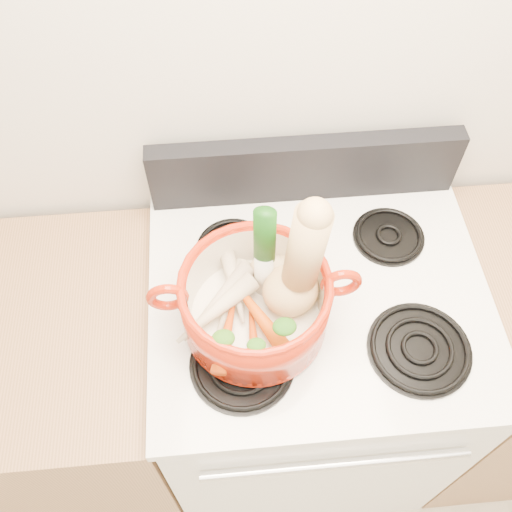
{
  "coord_description": "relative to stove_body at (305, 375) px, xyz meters",
  "views": [
    {
      "loc": [
        -0.2,
        0.76,
        2.08
      ],
      "look_at": [
        -0.15,
        1.31,
        1.25
      ],
      "focal_mm": 40.0,
      "sensor_mm": 36.0,
      "label": 1
    }
  ],
  "objects": [
    {
      "name": "wall_back",
      "position": [
        0.0,
        0.35,
        0.84
      ],
      "size": [
        3.5,
        0.02,
        2.6
      ],
      "primitive_type": "cube",
      "color": "beige",
      "rests_on": "floor"
    },
    {
      "name": "stove_body",
      "position": [
        0.0,
        0.0,
        0.0
      ],
      "size": [
        0.76,
        0.65,
        0.92
      ],
      "primitive_type": "cube",
      "color": "white",
      "rests_on": "floor"
    },
    {
      "name": "cooktop",
      "position": [
        0.0,
        0.0,
        0.47
      ],
      "size": [
        0.78,
        0.67,
        0.03
      ],
      "primitive_type": "cube",
      "color": "white",
      "rests_on": "stove_body"
    },
    {
      "name": "control_backsplash",
      "position": [
        0.0,
        0.3,
        0.58
      ],
      "size": [
        0.76,
        0.05,
        0.18
      ],
      "primitive_type": "cube",
      "color": "black",
      "rests_on": "cooktop"
    },
    {
      "name": "oven_handle",
      "position": [
        0.0,
        -0.34,
        0.32
      ],
      "size": [
        0.6,
        0.02,
        0.02
      ],
      "primitive_type": "cylinder",
      "rotation": [
        0.0,
        1.57,
        0.0
      ],
      "color": "silver",
      "rests_on": "stove_body"
    },
    {
      "name": "burner_front_left",
      "position": [
        -0.19,
        -0.16,
        0.5
      ],
      "size": [
        0.22,
        0.22,
        0.02
      ],
      "primitive_type": "cylinder",
      "color": "black",
      "rests_on": "cooktop"
    },
    {
      "name": "burner_front_right",
      "position": [
        0.19,
        -0.16,
        0.5
      ],
      "size": [
        0.22,
        0.22,
        0.02
      ],
      "primitive_type": "cylinder",
      "color": "black",
      "rests_on": "cooktop"
    },
    {
      "name": "burner_back_left",
      "position": [
        -0.19,
        0.14,
        0.5
      ],
      "size": [
        0.17,
        0.17,
        0.02
      ],
      "primitive_type": "cylinder",
      "color": "black",
      "rests_on": "cooktop"
    },
    {
      "name": "burner_back_right",
      "position": [
        0.19,
        0.14,
        0.5
      ],
      "size": [
        0.17,
        0.17,
        0.02
      ],
      "primitive_type": "cylinder",
      "color": "black",
      "rests_on": "cooktop"
    },
    {
      "name": "dutch_oven",
      "position": [
        -0.15,
        -0.07,
        0.58
      ],
      "size": [
        0.31,
        0.31,
        0.15
      ],
      "primitive_type": "cylinder",
      "rotation": [
        0.0,
        0.0,
        0.01
      ],
      "color": "#A41F0A",
      "rests_on": "burner_front_left"
    },
    {
      "name": "pot_handle_left",
      "position": [
        -0.33,
        -0.07,
        0.64
      ],
      "size": [
        0.09,
        0.02,
        0.09
      ],
      "primitive_type": "torus",
      "rotation": [
        1.57,
        0.0,
        0.01
      ],
      "color": "#A41F0A",
      "rests_on": "dutch_oven"
    },
    {
      "name": "pot_handle_right",
      "position": [
        0.02,
        -0.06,
        0.64
      ],
      "size": [
        0.09,
        0.02,
        0.09
      ],
      "primitive_type": "torus",
      "rotation": [
        1.57,
        0.0,
        0.01
      ],
      "color": "#A41F0A",
      "rests_on": "dutch_oven"
    },
    {
      "name": "squash",
      "position": [
        -0.07,
        -0.05,
        0.69
      ],
      "size": [
        0.18,
        0.17,
        0.31
      ],
      "primitive_type": null,
      "rotation": [
        0.0,
        0.08,
        0.33
      ],
      "color": "tan",
      "rests_on": "dutch_oven"
    },
    {
      "name": "leek",
      "position": [
        -0.13,
        -0.01,
        0.68
      ],
      "size": [
        0.05,
        0.06,
        0.29
      ],
      "primitive_type": "cylinder",
      "rotation": [
        0.03,
        0.0,
        -0.21
      ],
      "color": "silver",
      "rests_on": "dutch_oven"
    },
    {
      "name": "ginger",
      "position": [
        -0.11,
        0.03,
        0.56
      ],
      "size": [
        0.1,
        0.08,
        0.05
      ],
      "primitive_type": "ellipsoid",
      "rotation": [
        0.0,
        0.0,
        -0.23
      ],
      "color": "#D5B083",
      "rests_on": "dutch_oven"
    },
    {
      "name": "parsnip_0",
      "position": [
        -0.21,
        -0.04,
        0.56
      ],
      "size": [
        0.11,
        0.2,
        0.05
      ],
      "primitive_type": "cone",
      "rotation": [
        1.66,
        0.0,
        -0.39
      ],
      "color": "beige",
      "rests_on": "dutch_oven"
    },
    {
      "name": "parsnip_1",
      "position": [
        -0.23,
        -0.05,
        0.57
      ],
      "size": [
        0.18,
        0.18,
        0.06
      ],
      "primitive_type": "cone",
      "rotation": [
        1.66,
        0.0,
        -0.78
      ],
      "color": "beige",
      "rests_on": "dutch_oven"
    },
    {
      "name": "parsnip_2",
      "position": [
        -0.19,
        -0.01,
        0.57
      ],
      "size": [
        0.06,
        0.17,
        0.05
      ],
      "primitive_type": "cone",
      "rotation": [
        1.66,
        0.0,
        0.14
      ],
      "color": "beige",
      "rests_on": "dutch_oven"
    },
    {
      "name": "parsnip_3",
      "position": [
        -0.24,
        -0.07,
        0.58
      ],
      "size": [
        0.19,
        0.16,
        0.06
      ],
      "primitive_type": "cone",
      "rotation": [
        1.66,
        0.0,
        -0.96
      ],
      "color": "beige",
      "rests_on": "dutch_oven"
    },
    {
      "name": "carrot_0",
      "position": [
        -0.16,
        -0.13,
        0.55
      ],
      "size": [
        0.03,
        0.14,
        0.04
      ],
      "primitive_type": "cone",
      "rotation": [
        1.66,
        0.0,
        -0.0
      ],
      "color": "#B93509",
      "rests_on": "dutch_oven"
    },
    {
      "name": "carrot_1",
      "position": [
        -0.22,
        -0.13,
        0.56
      ],
      "size": [
        0.07,
        0.16,
        0.05
      ],
      "primitive_type": "cone",
      "rotation": [
        1.66,
        0.0,
        -0.26
      ],
      "color": "#BB3609",
      "rests_on": "dutch_oven"
    },
    {
      "name": "carrot_2",
      "position": [
        -0.15,
        -0.08,
        0.57
      ],
      "size": [
        0.13,
        0.18,
        0.05
      ],
      "primitive_type": "cone",
      "rotation": [
        1.66,
        0.0,
        0.52
      ],
      "color": "#CB420A",
      "rests_on": "dutch_oven"
    }
  ]
}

